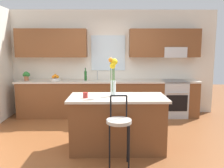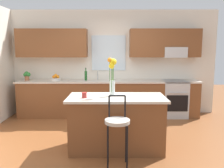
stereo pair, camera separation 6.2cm
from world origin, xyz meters
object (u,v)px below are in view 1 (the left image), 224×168
fruit_bowl_oranges (55,78)px  bottle_olive_oil (86,75)px  mug_ceramic (85,95)px  oven_range (174,98)px  potted_plant_small (26,75)px  kitchen_island (117,123)px  bar_stool_near (119,125)px  flower_vase (113,73)px

fruit_bowl_oranges → bottle_olive_oil: bearing=-0.2°
bottle_olive_oil → fruit_bowl_oranges: bearing=179.8°
mug_ceramic → bottle_olive_oil: bearing=95.6°
mug_ceramic → oven_range: bearing=46.0°
oven_range → potted_plant_small: potted_plant_small is taller
kitchen_island → mug_ceramic: mug_ceramic is taller
bottle_olive_oil → potted_plant_small: size_ratio=1.38×
mug_ceramic → bar_stool_near: bearing=-43.6°
flower_vase → mug_ceramic: flower_vase is taller
flower_vase → potted_plant_small: (-2.15, 1.98, -0.26)m
oven_range → bar_stool_near: 3.01m
kitchen_island → bar_stool_near: (0.00, -0.60, 0.17)m
oven_range → kitchen_island: 2.50m
kitchen_island → mug_ceramic: bearing=-169.0°
oven_range → bar_stool_near: size_ratio=0.88×
kitchen_island → oven_range: bearing=53.0°
flower_vase → mug_ceramic: 0.59m
oven_range → bottle_olive_oil: bearing=179.4°
kitchen_island → bottle_olive_oil: 2.23m
fruit_bowl_oranges → flower_vase: bearing=-54.3°
oven_range → mug_ceramic: bearing=-134.0°
bar_stool_near → fruit_bowl_oranges: (-1.49, 2.63, 0.34)m
oven_range → kitchen_island: size_ratio=0.57×
fruit_bowl_oranges → bottle_olive_oil: size_ratio=0.76×
oven_range → mug_ceramic: mug_ceramic is taller
mug_ceramic → bottle_olive_oil: 2.14m
mug_ceramic → potted_plant_small: potted_plant_small is taller
bottle_olive_oil → oven_range: bearing=-0.6°
fruit_bowl_oranges → bottle_olive_oil: 0.76m
flower_vase → potted_plant_small: bearing=137.3°
flower_vase → potted_plant_small: flower_vase is taller
fruit_bowl_oranges → potted_plant_small: (-0.72, -0.00, 0.07)m
bar_stool_near → bottle_olive_oil: bearing=105.6°
oven_range → bottle_olive_oil: 2.31m
flower_vase → mug_ceramic: bearing=-161.9°
kitchen_island → flower_vase: 0.85m
oven_range → kitchen_island: bearing=-127.0°
bottle_olive_oil → potted_plant_small: 1.48m
flower_vase → oven_range: bearing=51.1°
flower_vase → potted_plant_small: size_ratio=2.82×
oven_range → bottle_olive_oil: (-2.24, 0.02, 0.59)m
fruit_bowl_oranges → potted_plant_small: potted_plant_small is taller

